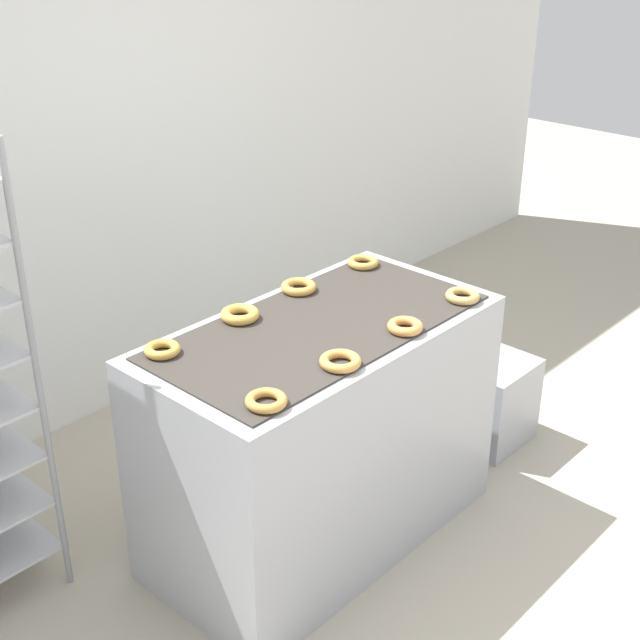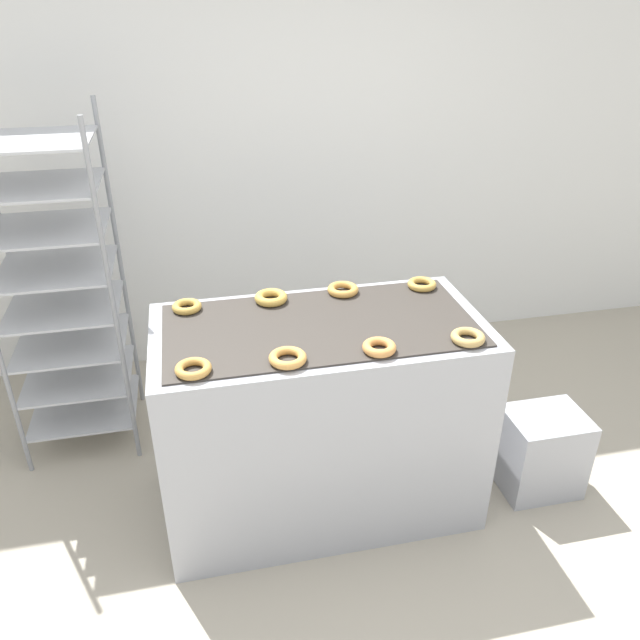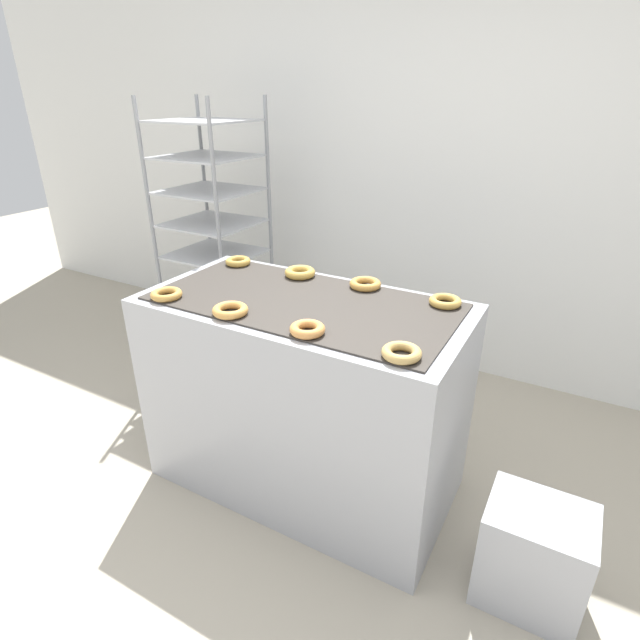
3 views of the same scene
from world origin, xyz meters
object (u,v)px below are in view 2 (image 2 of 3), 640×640
at_px(fryer_machine, 320,418).
at_px(donut_near_right, 468,337).
at_px(glaze_bin, 541,452).
at_px(donut_far_midright, 343,289).
at_px(donut_far_left, 187,307).
at_px(donut_far_midleft, 271,298).
at_px(donut_near_midright, 379,347).
at_px(baking_rack_cart, 60,288).
at_px(donut_near_left, 193,369).
at_px(donut_far_right, 422,284).
at_px(donut_near_midleft, 288,358).

distance_m(fryer_machine, donut_near_right, 0.78).
height_order(glaze_bin, donut_far_midright, donut_far_midright).
bearing_deg(donut_far_left, donut_far_midleft, 0.57).
distance_m(donut_near_midright, donut_near_right, 0.37).
xyz_separation_m(baking_rack_cart, donut_near_right, (1.69, -1.04, 0.09)).
distance_m(donut_near_left, donut_near_midright, 0.71).
xyz_separation_m(donut_near_left, donut_far_midright, (0.70, 0.53, 0.00)).
relative_size(fryer_machine, donut_far_right, 10.46).
distance_m(donut_far_left, donut_far_midright, 0.71).
distance_m(fryer_machine, donut_far_right, 0.78).
bearing_deg(baking_rack_cart, donut_far_midleft, -27.99).
xyz_separation_m(fryer_machine, donut_far_midright, (0.17, 0.27, 0.50)).
xyz_separation_m(glaze_bin, donut_near_midleft, (-1.25, -0.12, 0.77)).
bearing_deg(donut_far_midright, donut_near_right, -54.78).
distance_m(donut_near_midright, donut_far_midleft, 0.62).
height_order(donut_near_left, donut_far_left, donut_far_left).
relative_size(donut_near_left, donut_near_right, 0.99).
distance_m(donut_near_right, donut_far_midleft, 0.88).
distance_m(donut_near_left, donut_far_left, 0.51).
xyz_separation_m(donut_near_right, donut_far_midright, (-0.38, 0.53, 0.00)).
xyz_separation_m(donut_near_midleft, donut_near_right, (0.72, -0.00, 0.00)).
bearing_deg(donut_near_midright, donut_near_midleft, -179.98).
height_order(baking_rack_cart, glaze_bin, baking_rack_cart).
distance_m(fryer_machine, donut_near_midleft, 0.59).
relative_size(donut_near_right, donut_far_left, 1.07).
distance_m(glaze_bin, donut_near_midleft, 1.48).
relative_size(fryer_machine, donut_far_midright, 9.82).
xyz_separation_m(fryer_machine, glaze_bin, (1.07, -0.14, -0.27)).
bearing_deg(donut_far_midleft, donut_near_left, -125.14).
relative_size(donut_far_midleft, donut_far_midright, 1.03).
bearing_deg(glaze_bin, donut_far_midright, 155.34).
height_order(baking_rack_cart, donut_near_left, baking_rack_cart).
xyz_separation_m(baking_rack_cart, donut_near_left, (0.62, -1.03, 0.09)).
bearing_deg(donut_near_right, donut_far_left, 154.68).
bearing_deg(fryer_machine, donut_far_left, 155.05).
bearing_deg(donut_near_left, donut_near_right, -0.09).
distance_m(glaze_bin, donut_far_right, 1.02).
height_order(baking_rack_cart, donut_far_left, baking_rack_cart).
xyz_separation_m(donut_near_midleft, donut_far_midright, (0.35, 0.53, 0.00)).
bearing_deg(fryer_machine, glaze_bin, -7.64).
relative_size(donut_near_left, donut_far_right, 1.00).
bearing_deg(donut_near_left, donut_far_midright, 37.32).
distance_m(fryer_machine, donut_near_left, 0.77).
bearing_deg(donut_near_midleft, fryer_machine, 55.19).
xyz_separation_m(donut_near_right, donut_far_midleft, (-0.71, 0.52, 0.00)).
bearing_deg(donut_near_left, donut_near_midleft, -0.24).
bearing_deg(donut_near_midleft, donut_far_midright, 56.83).
height_order(donut_far_left, donut_far_midright, donut_far_midright).
xyz_separation_m(donut_near_left, donut_far_left, (-0.01, 0.51, 0.00)).
relative_size(glaze_bin, donut_near_midright, 3.21).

